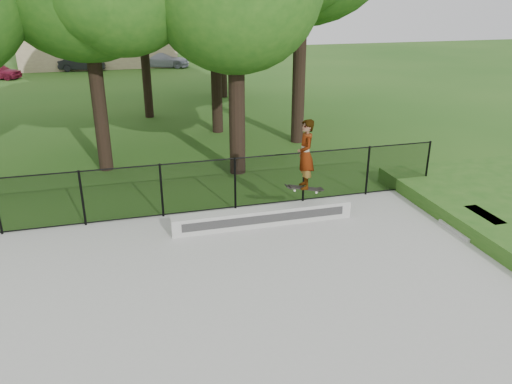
{
  "coord_description": "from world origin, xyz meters",
  "views": [
    {
      "loc": [
        -0.82,
        -6.58,
        5.68
      ],
      "look_at": [
        2.13,
        4.2,
        1.2
      ],
      "focal_mm": 35.0,
      "sensor_mm": 36.0,
      "label": 1
    }
  ],
  "objects_px": {
    "car_c": "(162,59)",
    "skater_airborne": "(306,155)",
    "car_b": "(82,63)",
    "grind_ledge": "(263,217)"
  },
  "relations": [
    {
      "from": "grind_ledge",
      "to": "car_c",
      "type": "bearing_deg",
      "value": 89.38
    },
    {
      "from": "grind_ledge",
      "to": "car_c",
      "type": "relative_size",
      "value": 1.2
    },
    {
      "from": "car_b",
      "to": "car_c",
      "type": "xyz_separation_m",
      "value": [
        6.17,
        0.3,
        0.05
      ]
    },
    {
      "from": "car_b",
      "to": "skater_airborne",
      "type": "xyz_separation_m",
      "value": [
        6.93,
        -30.49,
        1.29
      ]
    },
    {
      "from": "grind_ledge",
      "to": "car_b",
      "type": "xyz_separation_m",
      "value": [
        -5.84,
        30.45,
        0.29
      ]
    },
    {
      "from": "car_c",
      "to": "skater_airborne",
      "type": "bearing_deg",
      "value": -161.51
    },
    {
      "from": "grind_ledge",
      "to": "skater_airborne",
      "type": "bearing_deg",
      "value": -2.3
    },
    {
      "from": "car_c",
      "to": "grind_ledge",
      "type": "bearing_deg",
      "value": -163.54
    },
    {
      "from": "car_c",
      "to": "skater_airborne",
      "type": "xyz_separation_m",
      "value": [
        0.76,
        -30.79,
        1.24
      ]
    },
    {
      "from": "skater_airborne",
      "to": "car_c",
      "type": "bearing_deg",
      "value": 91.41
    }
  ]
}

